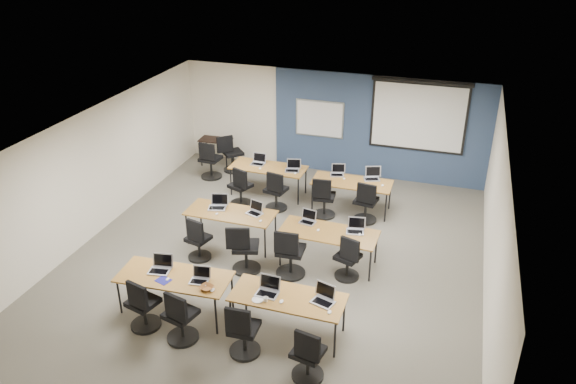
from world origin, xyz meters
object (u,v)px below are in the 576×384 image
(task_chair_3, at_px, (308,358))
(task_chair_8, at_px, (241,190))
(task_chair_2, at_px, (243,334))
(laptop_10, at_px, (338,172))
(laptop_1, at_px, (200,278))
(task_chair_1, at_px, (180,320))
(laptop_5, at_px, (255,210))
(laptop_4, at_px, (218,204))
(task_chair_9, at_px, (276,194))
(laptop_3, at_px, (324,297))
(task_chair_6, at_px, (290,256))
(task_chair_10, at_px, (324,201))
(laptop_8, at_px, (258,161))
(spare_chair_a, at_px, (231,156))
(projector_screen, at_px, (419,112))
(laptop_11, at_px, (372,176))
(training_table_mid_left, at_px, (231,214))
(whiteboard, at_px, (320,119))
(training_table_front_left, at_px, (174,278))
(laptop_2, at_px, (268,289))
(training_table_front_right, at_px, (288,299))
(task_chair_0, at_px, (143,308))
(task_chair_11, at_px, (366,205))
(laptop_6, at_px, (308,219))
(laptop_0, at_px, (161,267))
(task_chair_7, at_px, (348,261))
(training_table_mid_right, at_px, (329,234))
(training_table_back_left, at_px, (268,169))
(laptop_9, at_px, (293,168))
(task_chair_4, at_px, (198,242))
(spare_chair_b, at_px, (210,163))
(laptop_7, at_px, (356,228))
(task_chair_5, at_px, (244,252))
(utility_table, at_px, (216,143))

(task_chair_3, height_order, task_chair_8, task_chair_8)
(task_chair_2, height_order, laptop_10, task_chair_2)
(laptop_1, bearing_deg, task_chair_1, -101.77)
(task_chair_2, height_order, laptop_5, task_chair_2)
(laptop_4, bearing_deg, task_chair_9, 50.18)
(laptop_3, xyz_separation_m, task_chair_6, (-1.04, 1.51, -0.36))
(task_chair_1, xyz_separation_m, laptop_10, (1.26, 5.54, 0.38))
(laptop_4, height_order, task_chair_6, task_chair_6)
(task_chair_9, distance_m, task_chair_10, 1.14)
(laptop_8, bearing_deg, spare_chair_a, 140.98)
(projector_screen, distance_m, laptop_11, 2.14)
(training_table_mid_left, distance_m, spare_chair_a, 3.73)
(laptop_3, height_order, laptop_10, laptop_3)
(whiteboard, relative_size, training_table_front_left, 0.66)
(laptop_2, bearing_deg, laptop_11, 82.98)
(training_table_front_right, distance_m, task_chair_9, 4.35)
(task_chair_8, bearing_deg, task_chair_0, -65.97)
(task_chair_1, relative_size, laptop_3, 2.85)
(spare_chair_a, bearing_deg, task_chair_11, -66.42)
(laptop_1, xyz_separation_m, task_chair_11, (2.04, 4.12, -0.37))
(whiteboard, bearing_deg, laptop_1, -92.66)
(laptop_8, bearing_deg, laptop_6, -51.06)
(laptop_0, relative_size, task_chair_7, 0.37)
(laptop_0, xyz_separation_m, laptop_5, (0.82, 2.42, -0.01))
(task_chair_1, bearing_deg, laptop_10, 91.45)
(training_table_mid_right, height_order, task_chair_2, task_chair_2)
(training_table_front_left, xyz_separation_m, training_table_front_right, (2.01, 0.04, -0.00))
(training_table_back_left, height_order, laptop_9, laptop_9)
(projector_screen, bearing_deg, laptop_2, -103.89)
(projector_screen, relative_size, task_chair_11, 2.38)
(laptop_10, bearing_deg, task_chair_4, -137.47)
(training_table_front_left, xyz_separation_m, task_chair_10, (1.57, 4.08, -0.28))
(training_table_back_left, height_order, spare_chair_b, spare_chair_b)
(projector_screen, bearing_deg, task_chair_6, -109.39)
(task_chair_9, bearing_deg, task_chair_7, -33.56)
(task_chair_0, height_order, laptop_7, task_chair_0)
(task_chair_5, xyz_separation_m, task_chair_9, (-0.24, 2.58, -0.02))
(training_table_mid_right, xyz_separation_m, laptop_2, (-0.47, -2.18, 0.11))
(training_table_mid_left, bearing_deg, laptop_5, 14.81)
(laptop_1, bearing_deg, task_chair_10, 67.28)
(laptop_3, height_order, utility_table, laptop_3)
(training_table_mid_right, xyz_separation_m, spare_chair_b, (-3.91, 3.00, -0.26))
(task_chair_8, relative_size, utility_table, 1.15)
(laptop_9, bearing_deg, laptop_0, -115.09)
(projector_screen, bearing_deg, laptop_3, -96.25)
(task_chair_5, bearing_deg, task_chair_8, 96.53)
(projector_screen, bearing_deg, laptop_9, -146.33)
(training_table_mid_right, bearing_deg, training_table_mid_left, 177.37)
(laptop_4, xyz_separation_m, laptop_8, (0.00, 2.40, -0.00))
(task_chair_1, height_order, task_chair_7, task_chair_1)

